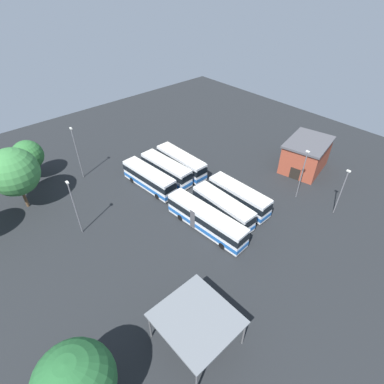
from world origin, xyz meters
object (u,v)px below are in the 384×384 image
(bus_row0_slot1, at_px, (166,169))
(bus_row1_slot2, at_px, (239,196))
(bus_row1_slot0, at_px, (206,219))
(lamp_post_mid_lot, at_px, (75,206))
(tree_west_edge, at_px, (14,172))
(lamp_post_near_entrance, at_px, (302,173))
(tree_east_edge, at_px, (28,155))
(lamp_post_by_building, at_px, (342,190))
(bus_row0_slot2, at_px, (181,162))
(depot_building, at_px, (306,155))
(bus_row0_slot0, at_px, (149,178))
(maintenance_shelter, at_px, (197,319))
(bus_row1_slot1, at_px, (223,208))
(tree_south_edge, at_px, (75,383))
(lamp_post_far_corner, at_px, (77,152))

(bus_row0_slot1, distance_m, bus_row1_slot2, 14.08)
(bus_row1_slot0, height_order, lamp_post_mid_lot, lamp_post_mid_lot)
(tree_west_edge, bearing_deg, bus_row1_slot2, 48.21)
(lamp_post_near_entrance, xyz_separation_m, lamp_post_mid_lot, (-15.93, -29.96, 0.13))
(bus_row1_slot2, height_order, tree_east_edge, tree_east_edge)
(bus_row1_slot0, distance_m, lamp_post_by_building, 20.42)
(bus_row0_slot1, xyz_separation_m, lamp_post_mid_lot, (2.50, -17.34, 2.96))
(bus_row1_slot2, bearing_deg, bus_row0_slot2, -178.97)
(bus_row1_slot0, height_order, depot_building, depot_building)
(bus_row1_slot0, distance_m, tree_west_edge, 28.82)
(depot_building, distance_m, lamp_post_near_entrance, 9.52)
(bus_row0_slot2, bearing_deg, tree_west_edge, -109.25)
(bus_row1_slot2, bearing_deg, tree_east_edge, -144.32)
(bus_row0_slot0, distance_m, maintenance_shelter, 27.48)
(depot_building, bearing_deg, bus_row0_slot1, -124.35)
(depot_building, bearing_deg, bus_row1_slot0, -91.07)
(lamp_post_by_building, xyz_separation_m, tree_east_edge, (-40.21, -30.88, 0.35))
(tree_west_edge, bearing_deg, bus_row1_slot1, 43.24)
(bus_row0_slot1, bearing_deg, maintenance_shelter, -32.14)
(bus_row1_slot2, xyz_separation_m, lamp_post_by_building, (10.91, 9.84, 2.40))
(depot_building, height_order, lamp_post_mid_lot, lamp_post_mid_lot)
(lamp_post_mid_lot, bearing_deg, tree_south_edge, -24.58)
(depot_building, distance_m, lamp_post_by_building, 12.67)
(bus_row1_slot2, height_order, lamp_post_by_building, lamp_post_by_building)
(tree_west_edge, distance_m, tree_south_edge, 32.20)
(bus_row1_slot0, bearing_deg, bus_row0_slot2, 152.64)
(bus_row1_slot2, bearing_deg, lamp_post_near_entrance, 61.46)
(bus_row0_slot1, distance_m, bus_row0_slot2, 3.46)
(bus_row1_slot1, relative_size, tree_west_edge, 1.04)
(bus_row0_slot1, height_order, tree_west_edge, tree_west_edge)
(bus_row0_slot2, relative_size, bus_row1_slot2, 1.03)
(tree_east_edge, bearing_deg, bus_row0_slot0, 40.35)
(depot_building, bearing_deg, maintenance_shelter, -73.92)
(lamp_post_mid_lot, xyz_separation_m, tree_east_edge, (-18.22, 0.01, -0.21))
(bus_row0_slot0, relative_size, bus_row0_slot1, 1.03)
(bus_row1_slot2, height_order, lamp_post_near_entrance, lamp_post_near_entrance)
(maintenance_shelter, bearing_deg, lamp_post_mid_lot, -175.70)
(bus_row0_slot0, distance_m, bus_row1_slot2, 15.35)
(bus_row1_slot0, distance_m, lamp_post_far_corner, 25.46)
(depot_building, height_order, tree_east_edge, tree_east_edge)
(bus_row0_slot1, bearing_deg, lamp_post_by_building, 28.95)
(bus_row0_slot2, relative_size, tree_west_edge, 1.09)
(bus_row0_slot1, relative_size, bus_row0_slot2, 0.97)
(lamp_post_far_corner, distance_m, lamp_post_mid_lot, 14.35)
(lamp_post_near_entrance, bearing_deg, bus_row0_slot0, -137.98)
(bus_row1_slot0, bearing_deg, lamp_post_by_building, 58.50)
(maintenance_shelter, bearing_deg, bus_row1_slot2, 120.34)
(bus_row1_slot0, height_order, tree_south_edge, tree_south_edge)
(bus_row0_slot0, height_order, tree_south_edge, tree_south_edge)
(maintenance_shelter, distance_m, tree_south_edge, 11.33)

